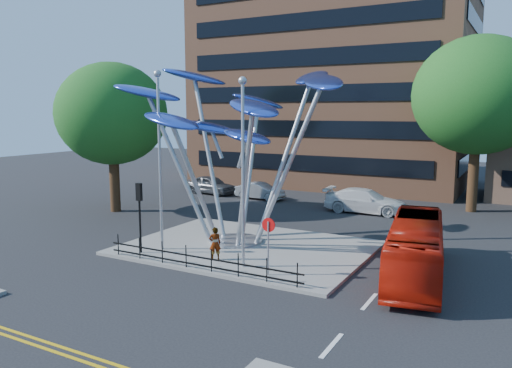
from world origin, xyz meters
The scene contains 18 objects.
ground centered at (0.00, 0.00, 0.00)m, with size 120.00×120.00×0.00m, color black.
traffic_island centered at (-1.00, 6.00, 0.07)m, with size 12.00×9.00×0.15m, color slate.
double_yellow_near centered at (0.00, -6.00, 0.01)m, with size 40.00×0.12×0.01m, color gold.
double_yellow_far centered at (0.00, -6.30, 0.01)m, with size 40.00×0.12×0.01m, color gold.
brick_tower centered at (-6.00, 32.00, 15.00)m, with size 25.00×15.00×30.00m, color #985F42.
tree_right centered at (8.00, 22.00, 8.04)m, with size 8.80×8.80×12.11m.
tree_left centered at (-14.00, 10.00, 6.79)m, with size 7.60×7.60×10.32m.
leaf_sculpture centered at (-2.07, 6.68, 6.87)m, with size 12.72×9.54×9.51m.
street_lamp_left centered at (-4.50, 3.50, 5.36)m, with size 0.36×0.36×8.80m.
street_lamp_right centered at (0.50, 3.00, 5.09)m, with size 0.36×0.36×8.30m.
traffic_light_island centered at (-5.00, 2.50, 2.61)m, with size 0.28×0.18×3.42m.
no_entry_sign_island centered at (2.00, 2.52, 1.82)m, with size 0.60×0.10×2.45m.
pedestrian_railing_front centered at (-1.00, 1.70, 0.55)m, with size 10.00×0.06×1.00m.
red_bus centered at (7.38, 5.69, 1.24)m, with size 2.08×8.88×2.47m, color #A41407.
pedestrian centered at (-1.18, 3.28, 0.92)m, with size 0.56×0.37×1.53m, color gray.
parked_car_left centered at (-12.30, 19.50, 0.77)m, with size 1.83×4.54×1.55m, color #414449.
parked_car_mid centered at (-7.37, 19.19, 0.67)m, with size 1.41×4.04×1.33m, color #9A9EA1.
parked_car_right centered at (1.59, 18.00, 0.82)m, with size 2.31×5.68×1.65m, color silver.
Camera 1 is at (11.31, -15.50, 7.00)m, focal length 35.00 mm.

